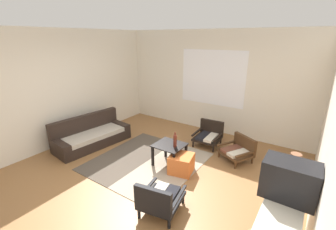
% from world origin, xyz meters
% --- Properties ---
extents(ground_plane, '(7.80, 7.80, 0.00)m').
position_xyz_m(ground_plane, '(0.00, 0.00, 0.00)').
color(ground_plane, olive).
extents(far_wall_with_window, '(5.60, 0.13, 2.70)m').
position_xyz_m(far_wall_with_window, '(0.00, 3.06, 1.35)').
color(far_wall_with_window, silver).
rests_on(far_wall_with_window, ground).
extents(side_wall_right, '(0.12, 6.60, 2.70)m').
position_xyz_m(side_wall_right, '(2.66, 0.30, 1.35)').
color(side_wall_right, silver).
rests_on(side_wall_right, ground).
extents(side_wall_left, '(0.12, 6.60, 2.70)m').
position_xyz_m(side_wall_left, '(-2.66, 0.30, 1.35)').
color(side_wall_left, silver).
rests_on(side_wall_left, ground).
extents(area_rug, '(2.07, 2.19, 0.01)m').
position_xyz_m(area_rug, '(-0.34, 0.64, 0.01)').
color(area_rug, '#4C4238').
rests_on(area_rug, ground).
extents(couch, '(0.91, 1.84, 0.70)m').
position_xyz_m(couch, '(-1.99, 0.53, 0.22)').
color(couch, black).
rests_on(couch, ground).
extents(coffee_table, '(0.59, 0.54, 0.46)m').
position_xyz_m(coffee_table, '(0.12, 0.80, 0.36)').
color(coffee_table, black).
rests_on(coffee_table, ground).
extents(armchair_by_window, '(0.62, 0.62, 0.56)m').
position_xyz_m(armchair_by_window, '(0.37, 2.13, 0.26)').
color(armchair_by_window, black).
rests_on(armchair_by_window, ground).
extents(armchair_striped_foreground, '(0.67, 0.73, 0.58)m').
position_xyz_m(armchair_striped_foreground, '(0.76, -0.43, 0.26)').
color(armchair_striped_foreground, black).
rests_on(armchair_striped_foreground, ground).
extents(armchair_corner, '(0.79, 0.76, 0.51)m').
position_xyz_m(armchair_corner, '(1.21, 1.80, 0.24)').
color(armchair_corner, '#472D19').
rests_on(armchair_corner, ground).
extents(ottoman_orange, '(0.51, 0.51, 0.36)m').
position_xyz_m(ottoman_orange, '(0.46, 0.71, 0.18)').
color(ottoman_orange, '#D1662D').
rests_on(ottoman_orange, ground).
extents(console_shelf, '(0.38, 1.55, 0.86)m').
position_xyz_m(console_shelf, '(2.32, -0.14, 0.76)').
color(console_shelf, beige).
rests_on(console_shelf, ground).
extents(crt_television, '(0.54, 0.35, 0.41)m').
position_xyz_m(crt_television, '(2.32, -0.21, 1.07)').
color(crt_television, black).
rests_on(crt_television, console_shelf).
extents(clay_vase, '(0.25, 0.25, 0.30)m').
position_xyz_m(clay_vase, '(2.32, 0.27, 0.97)').
color(clay_vase, brown).
rests_on(clay_vase, console_shelf).
extents(glass_bottle, '(0.07, 0.07, 0.30)m').
position_xyz_m(glass_bottle, '(0.26, 0.78, 0.59)').
color(glass_bottle, '#5B2319').
rests_on(glass_bottle, coffee_table).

